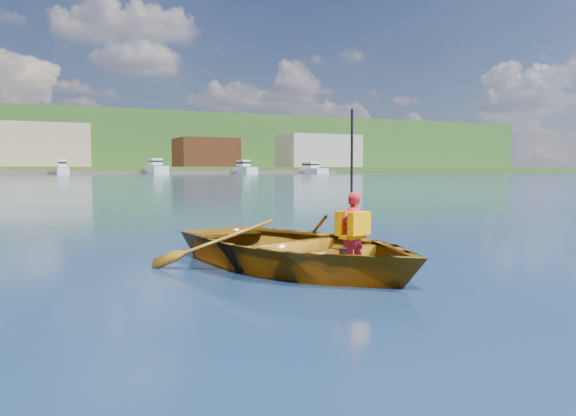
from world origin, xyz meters
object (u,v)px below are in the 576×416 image
rowboat (297,248)px  dock (58,173)px  child_paddler (352,228)px  marina_yachts (84,169)px

rowboat → dock: dock is taller
child_paddler → marina_yachts: (7.90, 144.56, 0.75)m
child_paddler → marina_yachts: marina_yachts is taller
rowboat → child_paddler: size_ratio=2.40×
rowboat → marina_yachts: 144.00m
child_paddler → marina_yachts: size_ratio=0.01×
rowboat → dock: (2.38, 148.41, 0.11)m
rowboat → child_paddler: child_paddler is taller
rowboat → dock: size_ratio=0.03×
dock → marina_yachts: bearing=-38.1°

